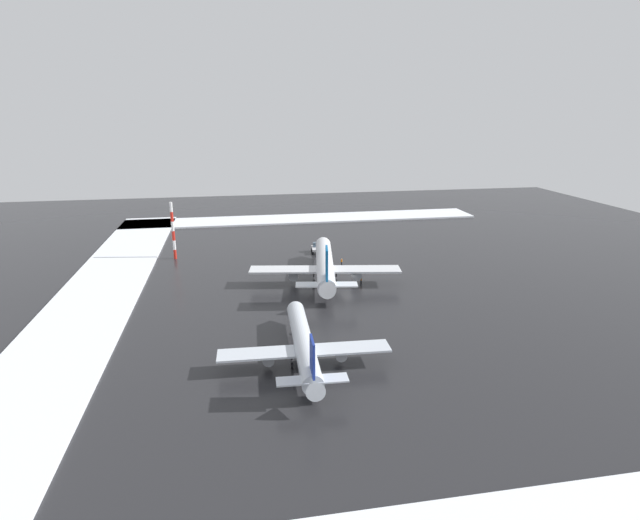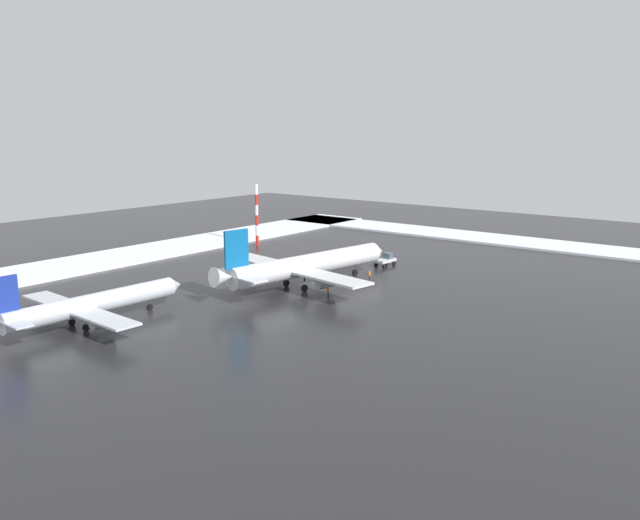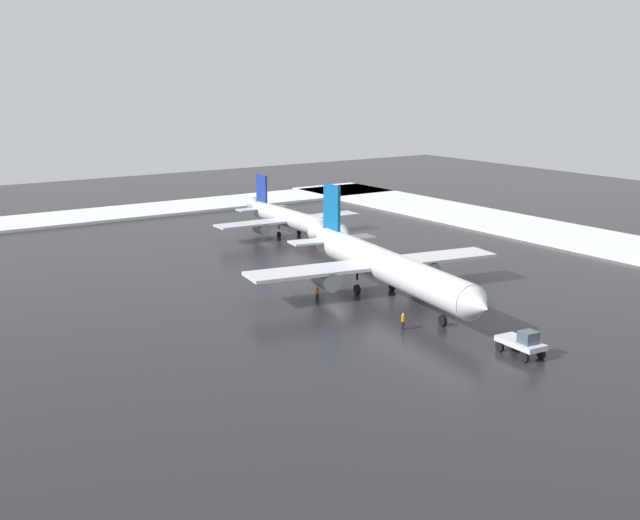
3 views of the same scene
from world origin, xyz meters
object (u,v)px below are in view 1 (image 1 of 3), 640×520
ground_crew_beside_wing (342,262)px  pushback_tug (316,248)px  airplane_distant_tail (325,265)px  ground_crew_by_nose_gear (361,280)px  airplane_foreground_jet (303,344)px  antenna_mast (173,231)px

ground_crew_beside_wing → pushback_tug: bearing=98.2°
airplane_distant_tail → ground_crew_by_nose_gear: airplane_distant_tail is taller
airplane_foreground_jet → airplane_distant_tail: bearing=-13.2°
antenna_mast → airplane_distant_tail: bearing=55.1°
airplane_foreground_jet → ground_crew_beside_wing: bearing=-16.8°
airplane_distant_tail → airplane_foreground_jet: size_ratio=1.28×
pushback_tug → airplane_foreground_jet: bearing=172.7°
airplane_distant_tail → antenna_mast: 40.51m
pushback_tug → ground_crew_by_nose_gear: size_ratio=2.78×
pushback_tug → ground_crew_by_nose_gear: (25.55, 5.24, -0.31)m
airplane_foreground_jet → ground_crew_by_nose_gear: 35.53m
airplane_distant_tail → ground_crew_by_nose_gear: 8.28m
airplane_distant_tail → ground_crew_beside_wing: (-10.53, 6.00, -2.75)m
ground_crew_beside_wing → ground_crew_by_nose_gear: bearing=-95.6°
antenna_mast → ground_crew_beside_wing: bearing=72.2°
airplane_distant_tail → pushback_tug: airplane_distant_tail is taller
airplane_distant_tail → ground_crew_beside_wing: 12.42m
airplane_foreground_jet → antenna_mast: 62.22m
airplane_distant_tail → ground_crew_by_nose_gear: size_ratio=22.11×
ground_crew_beside_wing → antenna_mast: (-12.56, -39.12, 6.07)m
ground_crew_by_nose_gear → antenna_mast: bearing=95.5°
airplane_distant_tail → airplane_foreground_jet: (34.35, -9.56, -0.82)m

